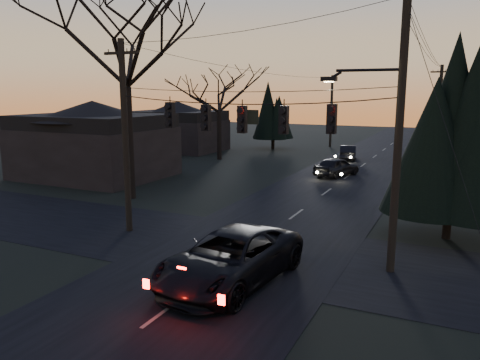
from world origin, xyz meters
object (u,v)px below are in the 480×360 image
at_px(utility_pole_far_r, 434,163).
at_px(evergreen_right, 455,137).
at_px(utility_pole_far_l, 330,147).
at_px(bare_tree_left, 125,40).
at_px(suv_near, 230,258).
at_px(sedan_oncoming_b, 348,153).
at_px(utility_pole_right, 390,271).
at_px(sedan_oncoming_a, 337,167).
at_px(utility_pole_left, 130,231).

distance_m(utility_pole_far_r, evergreen_right, 23.49).
bearing_deg(utility_pole_far_l, bare_tree_left, -97.56).
bearing_deg(utility_pole_far_l, suv_near, -80.18).
xyz_separation_m(evergreen_right, sedan_oncoming_b, (-9.11, 21.84, -3.75)).
distance_m(utility_pole_far_r, bare_tree_left, 28.93).
bearing_deg(utility_pole_right, suv_near, -145.02).
height_order(utility_pole_right, sedan_oncoming_a, utility_pole_right).
relative_size(utility_pole_left, bare_tree_left, 0.65).
bearing_deg(evergreen_right, sedan_oncoming_a, 121.89).
xyz_separation_m(utility_pole_left, utility_pole_far_l, (0.00, 36.00, 0.00)).
bearing_deg(utility_pole_right, utility_pole_left, 180.00).
xyz_separation_m(utility_pole_right, sedan_oncoming_a, (-6.30, 17.78, 0.72)).
bearing_deg(sedan_oncoming_a, utility_pole_far_l, -54.30).
xyz_separation_m(utility_pole_right, evergreen_right, (1.66, 4.98, 4.41)).
relative_size(utility_pole_left, sedan_oncoming_b, 2.12).
height_order(suv_near, sedan_oncoming_b, suv_near).
height_order(utility_pole_left, evergreen_right, evergreen_right).
relative_size(suv_near, sedan_oncoming_b, 1.53).
distance_m(utility_pole_left, evergreen_right, 14.75).
height_order(utility_pole_right, utility_pole_far_r, utility_pole_right).
bearing_deg(utility_pole_far_r, evergreen_right, -85.87).
relative_size(bare_tree_left, sedan_oncoming_a, 3.10).
height_order(utility_pole_right, sedan_oncoming_b, utility_pole_right).
bearing_deg(utility_pole_far_r, sedan_oncoming_a, -121.65).
height_order(evergreen_right, suv_near, evergreen_right).
xyz_separation_m(utility_pole_far_l, suv_near, (6.80, -39.29, 0.85)).
bearing_deg(utility_pole_left, sedan_oncoming_a, 73.70).
height_order(utility_pole_left, sedan_oncoming_a, utility_pole_left).
bearing_deg(bare_tree_left, utility_pole_right, -19.10).
bearing_deg(sedan_oncoming_a, evergreen_right, 141.67).
relative_size(utility_pole_far_l, bare_tree_left, 0.61).
relative_size(utility_pole_far_r, utility_pole_far_l, 1.06).
bearing_deg(evergreen_right, utility_pole_far_l, 112.99).
relative_size(bare_tree_left, sedan_oncoming_b, 3.26).
distance_m(utility_pole_far_l, bare_tree_left, 32.20).
bearing_deg(utility_pole_right, utility_pole_far_r, 90.00).
distance_m(bare_tree_left, sedan_oncoming_a, 17.61).
distance_m(bare_tree_left, sedan_oncoming_b, 24.43).
relative_size(utility_pole_left, evergreen_right, 1.11).
relative_size(utility_pole_far_r, bare_tree_left, 0.65).
distance_m(suv_near, sedan_oncoming_a, 21.13).
distance_m(bare_tree_left, suv_near, 16.18).
distance_m(utility_pole_left, bare_tree_left, 11.35).
height_order(bare_tree_left, evergreen_right, bare_tree_left).
bearing_deg(utility_pole_left, bare_tree_left, 127.02).
bearing_deg(sedan_oncoming_b, bare_tree_left, 57.63).
xyz_separation_m(utility_pole_right, utility_pole_far_l, (-11.50, 36.00, 0.00)).
height_order(utility_pole_far_r, evergreen_right, evergreen_right).
height_order(utility_pole_right, bare_tree_left, bare_tree_left).
distance_m(utility_pole_far_l, suv_near, 39.88).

